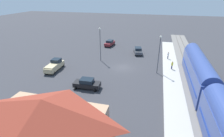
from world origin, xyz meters
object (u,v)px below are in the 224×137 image
passenger_train (212,97)px  pedestrian_waiting_far (168,55)px  sedan_maroon (110,43)px  light_pole_lot_center (100,40)px  sedan_black (87,83)px  pickup_tan (55,65)px  pedestrian_on_platform (172,65)px  station_building (45,120)px  light_pole_near_platform (159,50)px  sedan_charcoal (138,51)px

passenger_train → pedestrian_waiting_far: bearing=-77.6°
sedan_maroon → light_pole_lot_center: (-1.14, 12.49, 4.01)m
sedan_black → sedan_maroon: (2.95, -25.52, 0.00)m
passenger_train → pickup_tan: size_ratio=6.49×
sedan_maroon → pedestrian_on_platform: bearing=140.5°
station_building → light_pole_near_platform: light_pole_near_platform is taller
pickup_tan → pedestrian_on_platform: bearing=-165.9°
sedan_charcoal → passenger_train: bearing=117.5°
station_building → sedan_black: size_ratio=2.80×
passenger_train → pedestrian_on_platform: (3.87, -14.06, -1.58)m
pedestrian_on_platform → light_pole_near_platform: light_pole_near_platform is taller
sedan_maroon → light_pole_lot_center: bearing=95.2°
pedestrian_on_platform → light_pole_near_platform: size_ratio=0.22×
station_building → pedestrian_waiting_far: station_building is taller
passenger_train → sedan_black: passenger_train is taller
sedan_charcoal → light_pole_near_platform: light_pole_near_platform is taller
pedestrian_waiting_far → pedestrian_on_platform: bearing=95.3°
sedan_maroon → passenger_train: bearing=126.8°
sedan_maroon → sedan_charcoal: bearing=149.9°
station_building → sedan_maroon: 37.50m
pedestrian_waiting_far → light_pole_near_platform: (2.35, 8.25, 3.53)m
sedan_black → passenger_train: bearing=171.3°
station_building → sedan_maroon: size_ratio=2.73×
pickup_tan → light_pole_near_platform: 21.48m
station_building → sedan_charcoal: 32.62m
station_building → pedestrian_waiting_far: 32.26m
passenger_train → light_pole_near_platform: (6.80, -11.97, 1.95)m
pedestrian_on_platform → light_pole_lot_center: 16.62m
passenger_train → pedestrian_waiting_far: passenger_train is taller
pedestrian_waiting_far → pickup_tan: pickup_tan is taller
station_building → pickup_tan: size_ratio=2.33×
passenger_train → station_building: 20.13m
station_building → pedestrian_waiting_far: size_ratio=7.48×
pedestrian_on_platform → pickup_tan: pickup_tan is taller
passenger_train → pedestrian_on_platform: passenger_train is taller
pedestrian_waiting_far → sedan_charcoal: bearing=-20.2°
passenger_train → pedestrian_on_platform: 14.66m
passenger_train → pickup_tan: bearing=-16.4°
sedan_charcoal → light_pole_near_platform: bearing=115.1°
pickup_tan → light_pole_near_platform: (-20.79, -3.85, 3.78)m
sedan_charcoal → sedan_maroon: size_ratio=1.02×
passenger_train → station_building: (18.00, 9.01, -0.05)m
station_building → sedan_black: 11.95m
passenger_train → sedan_maroon: passenger_train is taller
pedestrian_on_platform → light_pole_lot_center: size_ratio=0.22×
sedan_black → light_pole_near_platform: light_pole_near_platform is taller
pedestrian_waiting_far → sedan_charcoal: size_ratio=0.36×
sedan_charcoal → light_pole_lot_center: light_pole_lot_center is taller
pedestrian_on_platform → sedan_charcoal: (8.09, -8.93, -0.40)m
sedan_black → pickup_tan: size_ratio=0.83×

